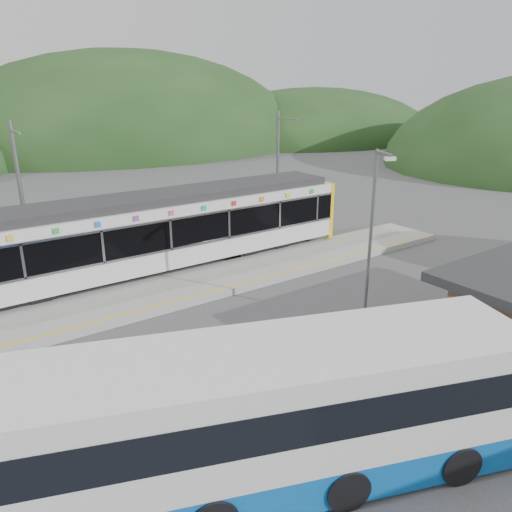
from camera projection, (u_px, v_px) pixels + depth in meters
ground at (269, 306)px, 20.00m from camera, size 120.00×120.00×0.00m
hills at (302, 246)px, 27.46m from camera, size 146.00×149.00×26.00m
platform at (225, 278)px, 22.50m from camera, size 26.00×3.20×0.30m
yellow_line at (241, 283)px, 21.45m from camera, size 26.00×0.10×0.01m
train at (147, 232)px, 22.61m from camera, size 20.44×3.01×3.74m
catenary_mast_west at (22, 200)px, 21.60m from camera, size 0.18×1.80×7.00m
catenary_mast_east at (278, 170)px, 29.24m from camera, size 0.18×1.80×7.00m
bus at (265, 419)px, 10.78m from camera, size 12.08×6.63×3.23m
lamp_post at (374, 224)px, 17.46m from camera, size 0.52×1.17×6.36m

